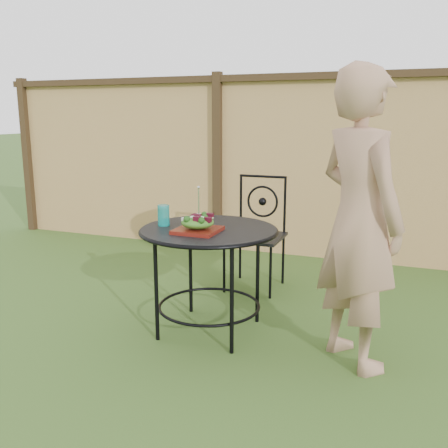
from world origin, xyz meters
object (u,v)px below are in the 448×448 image
patio_chair (257,229)px  salad_plate (198,230)px  patio_table (209,248)px  diner (359,220)px

patio_chair → salad_plate: bearing=-92.1°
patio_table → patio_chair: patio_chair is taller
salad_plate → patio_table: bearing=79.3°
diner → salad_plate: diner is taller
diner → salad_plate: size_ratio=6.43×
patio_chair → diner: (0.95, -1.08, 0.36)m
diner → patio_chair: bearing=-4.7°
patio_table → diner: diner is taller
patio_chair → diner: diner is taller
diner → salad_plate: (-0.99, -0.05, -0.13)m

